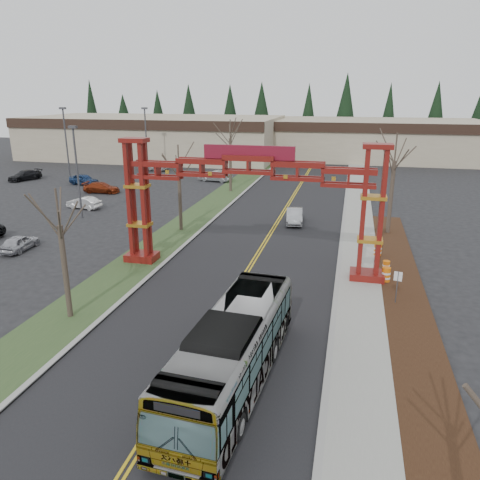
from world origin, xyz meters
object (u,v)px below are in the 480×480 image
(parked_car_near_a, at_px, (19,243))
(parked_car_mid_a, at_px, (102,188))
(bare_tree_median_mid, at_px, (179,169))
(gateway_arch, at_px, (249,185))
(parked_car_far_a, at_px, (215,176))
(light_pole_near, at_px, (77,166))
(light_pole_mid, at_px, (66,139))
(bare_tree_right_far, at_px, (395,161))
(parked_car_far_c, at_px, (25,175))
(retail_building_east, at_px, (373,139))
(parked_car_near_b, at_px, (84,203))
(bare_tree_median_near, at_px, (60,226))
(barrel_south, at_px, (386,275))
(parked_car_far_b, at_px, (153,166))
(parked_car_mid_b, at_px, (84,179))
(silver_sedan, at_px, (294,216))
(retail_building_west, at_px, (155,137))
(bare_tree_median_far, at_px, (230,139))
(barrel_north, at_px, (378,250))
(transit_bus, at_px, (233,351))
(barrel_mid, at_px, (386,267))
(light_pole_far, at_px, (146,135))
(street_sign, at_px, (398,281))

(parked_car_near_a, distance_m, parked_car_mid_a, 21.97)
(bare_tree_median_mid, bearing_deg, gateway_arch, -45.77)
(gateway_arch, relative_size, parked_car_far_a, 3.91)
(light_pole_near, bearing_deg, light_pole_mid, 125.34)
(parked_car_near_a, height_order, bare_tree_right_far, bare_tree_right_far)
(parked_car_far_c, bearing_deg, parked_car_near_a, -32.56)
(retail_building_east, xyz_separation_m, bare_tree_median_mid, (-18.00, -53.74, 2.03))
(parked_car_near_b, height_order, bare_tree_median_near, bare_tree_median_near)
(retail_building_east, height_order, barrel_south, retail_building_east)
(parked_car_mid_a, height_order, bare_tree_median_mid, bare_tree_median_mid)
(bare_tree_median_mid, bearing_deg, parked_car_near_b, 157.46)
(retail_building_east, height_order, parked_car_far_b, retail_building_east)
(parked_car_mid_b, bearing_deg, light_pole_mid, 68.39)
(silver_sedan, xyz_separation_m, parked_car_far_c, (-39.71, 13.72, -0.01))
(parked_car_far_a, bearing_deg, retail_building_west, -129.69)
(bare_tree_median_far, bearing_deg, barrel_south, -56.56)
(parked_car_far_a, bearing_deg, bare_tree_right_far, 57.19)
(bare_tree_median_near, relative_size, barrel_north, 6.82)
(bare_tree_median_near, height_order, barrel_north, bare_tree_median_near)
(transit_bus, bearing_deg, parked_car_near_b, 134.63)
(transit_bus, height_order, bare_tree_median_far, bare_tree_median_far)
(parked_car_far_c, relative_size, bare_tree_right_far, 0.54)
(barrel_mid, bearing_deg, light_pole_far, 133.27)
(retail_building_east, distance_m, bare_tree_right_far, 50.54)
(parked_car_mid_b, height_order, bare_tree_right_far, bare_tree_right_far)
(parked_car_near_b, bearing_deg, transit_bus, 50.06)
(light_pole_far, bearing_deg, barrel_south, -48.19)
(bare_tree_median_near, relative_size, barrel_south, 6.86)
(transit_bus, distance_m, street_sign, 12.23)
(bare_tree_median_near, bearing_deg, street_sign, 18.52)
(bare_tree_right_far, bearing_deg, street_sign, -91.63)
(parked_car_far_b, height_order, parked_car_far_c, parked_car_far_c)
(light_pole_near, relative_size, barrel_north, 8.38)
(parked_car_near_a, xyz_separation_m, barrel_south, (27.55, -0.14, -0.10))
(parked_car_far_b, xyz_separation_m, light_pole_mid, (-8.04, -10.57, 5.06))
(parked_car_far_b, bearing_deg, light_pole_mid, -32.42)
(retail_building_east, distance_m, parked_car_near_b, 57.48)
(retail_building_west, bearing_deg, parked_car_mid_a, -78.26)
(retail_building_west, distance_m, parked_car_near_b, 41.51)
(retail_building_east, distance_m, light_pole_near, 59.54)
(parked_car_far_c, distance_m, light_pole_near, 25.78)
(parked_car_far_c, distance_m, barrel_north, 51.79)
(bare_tree_median_near, height_order, barrel_south, bare_tree_median_near)
(bare_tree_right_far, bearing_deg, parked_car_near_a, -157.93)
(parked_car_mid_b, relative_size, light_pole_far, 0.44)
(gateway_arch, xyz_separation_m, transit_bus, (2.26, -13.19, -4.37))
(parked_car_near_b, height_order, barrel_north, parked_car_near_b)
(bare_tree_median_far, bearing_deg, light_pole_mid, 174.02)
(transit_bus, bearing_deg, retail_building_west, 119.41)
(gateway_arch, distance_m, parked_car_far_c, 46.85)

